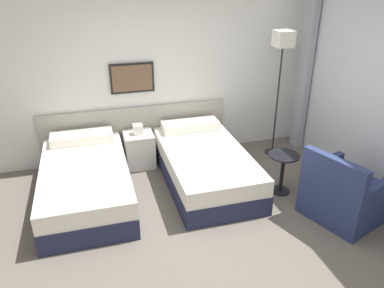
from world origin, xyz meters
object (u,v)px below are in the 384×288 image
bed_near_window (204,165)px  floor_lamp (282,51)px  side_table (283,166)px  armchair (344,196)px  bed_near_door (86,181)px  nightstand (139,149)px

bed_near_window → floor_lamp: (1.33, 0.54, 1.40)m
side_table → armchair: armchair is taller
bed_near_door → side_table: bed_near_door is taller
floor_lamp → armchair: bearing=-89.5°
nightstand → side_table: size_ratio=1.18×
bed_near_window → nightstand: 1.08m
nightstand → armchair: bearing=-42.5°
bed_near_window → floor_lamp: bearing=22.0°
nightstand → floor_lamp: 2.55m
nightstand → floor_lamp: floor_lamp is taller
side_table → nightstand: bearing=143.2°
bed_near_door → floor_lamp: (2.94, 0.54, 1.40)m
armchair → floor_lamp: bearing=-19.6°
bed_near_door → bed_near_window: same height
side_table → armchair: size_ratio=0.54×
bed_near_door → bed_near_window: 1.61m
floor_lamp → side_table: bearing=-111.7°
bed_near_door → nightstand: nightstand is taller
bed_near_door → armchair: size_ratio=1.95×
floor_lamp → armchair: floor_lamp is taller
side_table → bed_near_door: bearing=167.6°
side_table → armchair: bearing=-57.3°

